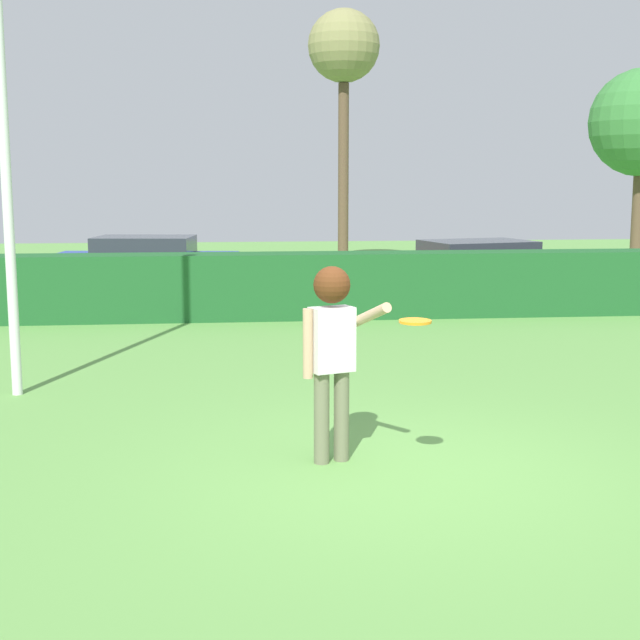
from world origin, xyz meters
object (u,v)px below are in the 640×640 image
at_px(parked_car_red, 477,267).
at_px(person, 332,339).
at_px(parked_car_blue, 145,261).
at_px(lamppost, 0,56).
at_px(bare_elm_tree, 344,53).
at_px(frisbee, 415,321).

bearing_deg(parked_car_red, person, -112.05).
xyz_separation_m(person, parked_car_blue, (-2.79, 13.26, -0.44)).
bearing_deg(parked_car_blue, lamppost, -93.59).
height_order(person, bare_elm_tree, bare_elm_tree).
distance_m(person, parked_car_blue, 13.56).
bearing_deg(bare_elm_tree, parked_car_blue, -137.98).
bearing_deg(lamppost, frisbee, -42.46).
bearing_deg(parked_car_red, parked_car_blue, 162.94).
xyz_separation_m(frisbee, parked_car_blue, (-3.39, 13.97, -0.71)).
relative_size(lamppost, bare_elm_tree, 0.99).
bearing_deg(person, bare_elm_tree, 82.21).
distance_m(lamppost, parked_car_red, 11.74).
distance_m(person, lamppost, 5.34).
bearing_deg(bare_elm_tree, frisbee, -95.69).
height_order(parked_car_blue, parked_car_red, same).
distance_m(lamppost, bare_elm_tree, 16.27).
bearing_deg(bare_elm_tree, person, -97.79).
xyz_separation_m(frisbee, lamppost, (-4.03, 3.69, 2.53)).
distance_m(frisbee, parked_car_blue, 14.39).
relative_size(person, frisbee, 6.65).
bearing_deg(frisbee, bare_elm_tree, 84.31).
height_order(parked_car_blue, bare_elm_tree, bare_elm_tree).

